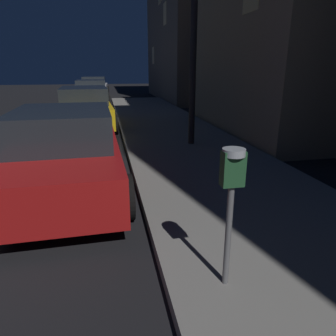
% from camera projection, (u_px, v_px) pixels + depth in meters
% --- Properties ---
extents(sidewalk, '(3.20, 36.00, 0.15)m').
position_uv_depth(sidewalk, '(280.00, 235.00, 3.84)').
color(sidewalk, slate).
rests_on(sidewalk, ground).
extents(parking_meter, '(0.19, 0.19, 1.29)m').
position_uv_depth(parking_meter, '(232.00, 185.00, 2.57)').
color(parking_meter, '#59595B').
rests_on(parking_meter, sidewalk).
extents(car_red, '(2.02, 4.25, 1.43)m').
position_uv_depth(car_red, '(66.00, 152.00, 5.20)').
color(car_red, maroon).
rests_on(car_red, ground).
extents(car_yellow_cab, '(2.13, 4.46, 1.43)m').
position_uv_depth(car_yellow_cab, '(85.00, 108.00, 10.81)').
color(car_yellow_cab, gold).
rests_on(car_yellow_cab, ground).
extents(car_white, '(1.98, 4.10, 1.43)m').
position_uv_depth(car_white, '(92.00, 94.00, 16.98)').
color(car_white, silver).
rests_on(car_white, ground).
extents(car_silver, '(2.19, 4.20, 1.43)m').
position_uv_depth(car_silver, '(95.00, 87.00, 23.11)').
color(car_silver, '#B7B7BF').
rests_on(car_silver, ground).
extents(building_far, '(7.42, 10.68, 11.63)m').
position_uv_depth(building_far, '(214.00, 8.00, 20.26)').
color(building_far, '#6B6056').
rests_on(building_far, ground).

